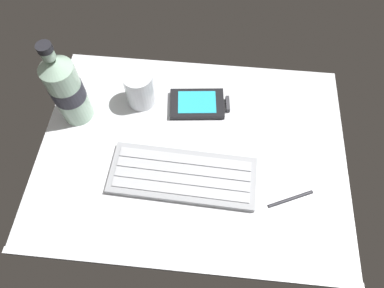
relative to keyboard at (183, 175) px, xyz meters
The scene contains 6 objects.
ground_plane 6.25cm from the keyboard, 77.87° to the left, with size 64.00×48.00×2.80cm.
keyboard is the anchor object (origin of this frame).
handheld_device 17.71cm from the keyboard, 83.78° to the left, with size 13.33×8.82×1.50cm.
juice_cup 21.40cm from the keyboard, 122.23° to the left, with size 6.40×6.40×8.50cm.
water_bottle 29.05cm from the keyboard, 152.25° to the left, with size 6.73×6.73×20.80cm.
stylus_pen 21.55cm from the keyboard, ahead, with size 0.70×0.70×9.50cm, color #26262B.
Camera 1 is at (3.09, -31.93, 62.52)cm, focal length 31.35 mm.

